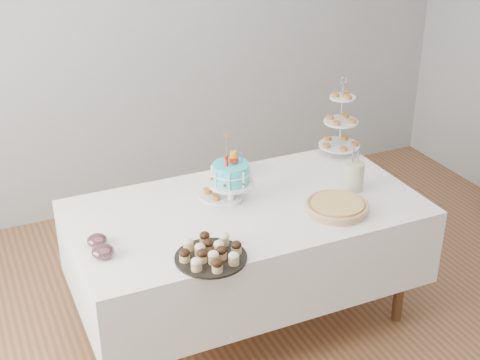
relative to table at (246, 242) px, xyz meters
name	(u,v)px	position (x,y,z in m)	size (l,w,h in m)	color
floor	(268,349)	(0.00, -0.30, -0.54)	(5.00, 5.00, 0.00)	brown
walls	(274,127)	(0.00, -0.30, 0.81)	(5.04, 4.04, 2.70)	#9FA2A4
table	(246,242)	(0.00, 0.00, 0.00)	(1.92, 1.02, 0.77)	white
birthday_cake	(231,184)	(-0.05, 0.09, 0.33)	(0.26, 0.26, 0.39)	silver
cupcake_tray	(211,252)	(-0.37, -0.40, 0.27)	(0.35, 0.35, 0.08)	black
pie	(337,207)	(0.42, -0.25, 0.26)	(0.35, 0.35, 0.05)	tan
tiered_stand	(341,122)	(0.84, 0.40, 0.44)	(0.27, 0.27, 0.52)	silver
plate_stack	(232,169)	(0.08, 0.39, 0.27)	(0.20, 0.20, 0.08)	silver
pastry_plate	(221,193)	(-0.08, 0.18, 0.24)	(0.26, 0.26, 0.04)	silver
jam_bowl_a	(103,252)	(-0.84, -0.17, 0.26)	(0.11, 0.11, 0.07)	silver
jam_bowl_b	(97,240)	(-0.84, -0.06, 0.26)	(0.10, 0.10, 0.06)	silver
utensil_pitcher	(354,175)	(0.65, -0.07, 0.32)	(0.12, 0.11, 0.26)	beige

